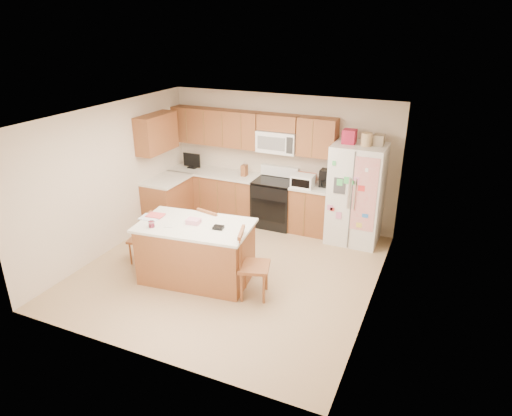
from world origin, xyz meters
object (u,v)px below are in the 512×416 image
at_px(windsor_chair_right, 252,266).
at_px(windsor_chair_back, 214,237).
at_px(stove, 275,202).
at_px(windsor_chair_left, 142,239).
at_px(refrigerator, 356,193).
at_px(island, 196,252).

bearing_deg(windsor_chair_right, windsor_chair_back, 146.04).
bearing_deg(windsor_chair_right, stove, 104.45).
xyz_separation_m(windsor_chair_left, windsor_chair_back, (1.10, 0.47, 0.05)).
relative_size(windsor_chair_left, windsor_chair_right, 0.84).
height_order(stove, windsor_chair_left, stove).
xyz_separation_m(refrigerator, windsor_chair_back, (-1.93, -1.73, -0.46)).
xyz_separation_m(island, windsor_chair_left, (-1.10, 0.11, -0.06)).
distance_m(windsor_chair_back, windsor_chair_right, 1.20).
height_order(island, windsor_chair_left, island).
bearing_deg(windsor_chair_right, refrigerator, 68.67).
xyz_separation_m(windsor_chair_back, windsor_chair_right, (0.99, -0.67, 0.03)).
relative_size(stove, island, 0.62).
bearing_deg(stove, windsor_chair_right, -75.55).
height_order(windsor_chair_left, windsor_chair_back, windsor_chair_back).
bearing_deg(windsor_chair_left, windsor_chair_back, 23.04).
relative_size(island, windsor_chair_right, 1.74).
height_order(stove, island, stove).
bearing_deg(windsor_chair_right, island, 174.90).
xyz_separation_m(refrigerator, island, (-1.92, -2.31, -0.45)).
distance_m(island, windsor_chair_left, 1.11).
bearing_deg(stove, island, -98.42).
bearing_deg(refrigerator, windsor_chair_left, -144.01).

